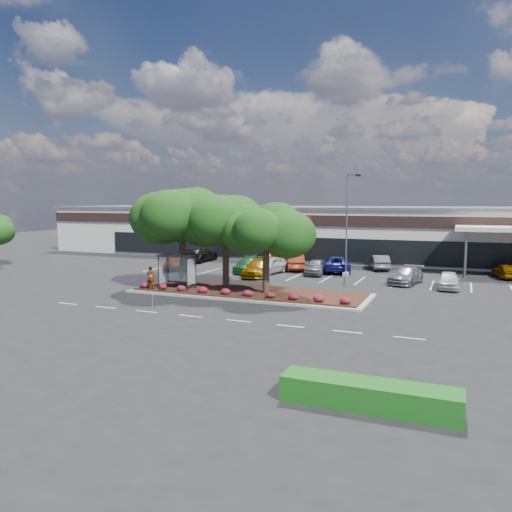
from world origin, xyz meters
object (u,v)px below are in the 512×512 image
at_px(light_pole, 348,231).
at_px(survey_stake, 152,298).
at_px(car_0, 175,262).
at_px(car_1, 247,265).

height_order(light_pole, survey_stake, light_pole).
bearing_deg(car_0, survey_stake, -84.32).
relative_size(survey_stake, car_0, 0.21).
height_order(car_0, car_1, car_0).
xyz_separation_m(car_0, car_1, (7.54, 1.20, -0.06)).
distance_m(car_0, car_1, 7.64).
xyz_separation_m(light_pole, car_1, (-9.68, -0.86, -3.49)).
relative_size(light_pole, car_1, 1.94).
bearing_deg(car_0, light_pole, -14.63).
bearing_deg(car_0, car_1, -12.43).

